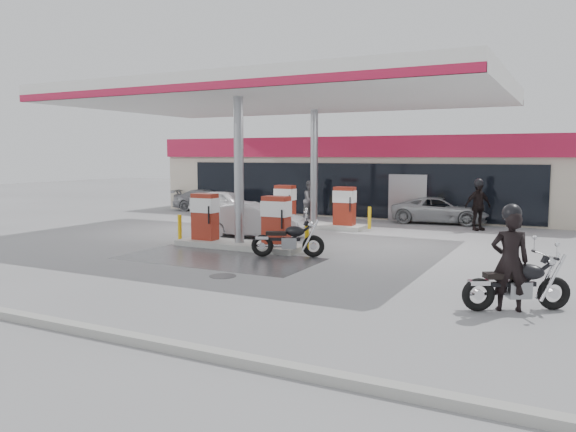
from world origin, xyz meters
name	(u,v)px	position (x,y,z in m)	size (l,w,h in m)	color
ground	(205,257)	(0.00, 0.00, 0.00)	(90.00, 90.00, 0.00)	gray
wet_patch	(218,259)	(0.50, 0.00, 0.00)	(6.00, 3.00, 0.00)	#4C4C4F
drain_cover	(223,276)	(2.00, -2.00, 0.00)	(0.70, 0.70, 0.01)	#38383A
store_building	(374,175)	(0.01, 15.94, 2.01)	(22.00, 8.22, 4.00)	beige
canopy	(281,97)	(0.00, 5.00, 5.27)	(16.00, 10.02, 5.51)	silver
pump_island_near	(239,227)	(0.00, 2.00, 0.71)	(5.14, 1.30, 1.78)	#9E9E99
pump_island_far	(314,211)	(0.00, 8.00, 0.71)	(5.14, 1.30, 1.78)	#9E9E99
main_motorcycle	(518,286)	(9.04, -1.97, 0.51)	(1.99, 1.30, 1.14)	black
biker_main	(510,261)	(8.87, -2.08, 1.01)	(0.73, 0.48, 2.01)	black
parked_motorcycle	(289,240)	(2.26, 1.22, 0.51)	(2.12, 1.15, 1.15)	black
sedan_white	(225,203)	(-6.00, 10.20, 0.66)	(1.56, 3.88, 1.32)	white
attendant	(311,200)	(-1.46, 10.80, 0.94)	(0.91, 0.71, 1.87)	slate
hatchback_silver	(253,220)	(-0.80, 4.20, 0.66)	(1.39, 3.98, 1.31)	#A8ABB1
parked_car_left	(209,200)	(-8.26, 12.00, 0.59)	(1.66, 4.08, 1.18)	gray
parked_car_right	(440,210)	(4.50, 12.00, 0.60)	(1.99, 4.31, 1.20)	#9EA1A5
biker_walking	(478,206)	(6.41, 10.20, 1.00)	(1.17, 0.49, 2.01)	black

